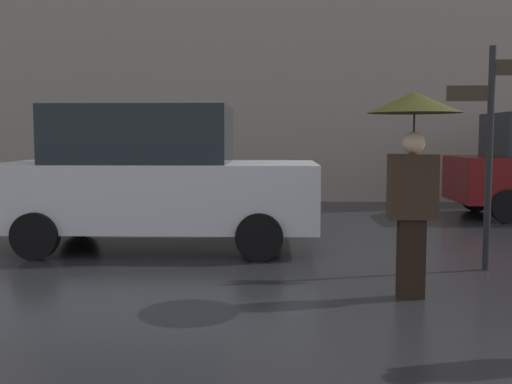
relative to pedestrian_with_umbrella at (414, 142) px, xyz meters
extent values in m
cube|color=black|center=(0.00, 0.00, -1.15)|extent=(0.26, 0.17, 0.79)
cube|color=#332319|center=(0.00, 0.00, -0.44)|extent=(0.47, 0.21, 0.64)
sphere|color=beige|center=(0.00, 0.00, -0.01)|extent=(0.22, 0.22, 0.22)
cylinder|color=black|center=(0.00, 0.00, 0.13)|extent=(0.02, 0.02, 0.30)
cone|color=#2F300E|center=(0.00, 0.00, 0.39)|extent=(0.92, 0.92, 0.21)
cylinder|color=black|center=(2.95, 7.16, -1.24)|extent=(0.62, 0.18, 0.62)
cylinder|color=black|center=(2.95, 5.34, -1.24)|extent=(0.62, 0.18, 0.62)
cube|color=silver|center=(-3.02, 2.69, -0.78)|extent=(4.50, 1.84, 0.92)
cube|color=black|center=(-3.24, 2.69, 0.08)|extent=(2.48, 1.69, 0.80)
cylinder|color=black|center=(-1.55, 3.62, -1.24)|extent=(0.62, 0.18, 0.62)
cylinder|color=black|center=(-1.55, 1.77, -1.24)|extent=(0.62, 0.18, 0.62)
cylinder|color=black|center=(-4.48, 3.62, -1.24)|extent=(0.62, 0.18, 0.62)
cylinder|color=black|center=(-4.48, 1.77, -1.24)|extent=(0.62, 0.18, 0.62)
cylinder|color=black|center=(1.19, 1.32, -0.22)|extent=(0.08, 0.08, 2.66)
cube|color=#33281E|center=(0.93, 1.32, 0.56)|extent=(0.52, 0.04, 0.18)
camera|label=1|loc=(-1.37, -6.09, 0.07)|focal=43.29mm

